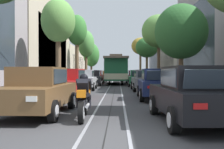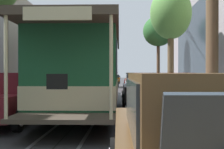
% 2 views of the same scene
% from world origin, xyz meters
% --- Properties ---
extents(ground_plane, '(160.00, 160.00, 0.00)m').
position_xyz_m(ground_plane, '(0.00, 23.39, 0.00)').
color(ground_plane, '#38383A').
extents(trolley_track_rails, '(1.14, 66.49, 0.01)m').
position_xyz_m(trolley_track_rails, '(0.00, 27.24, 0.00)').
color(trolley_track_rails, gray).
rests_on(trolley_track_rails, ground).
extents(building_facade_left, '(5.31, 58.19, 10.24)m').
position_xyz_m(building_facade_left, '(-10.06, 24.12, 4.65)').
color(building_facade_left, gray).
rests_on(building_facade_left, ground).
extents(building_facade_right, '(5.60, 58.19, 10.72)m').
position_xyz_m(building_facade_right, '(10.24, 27.41, 4.67)').
color(building_facade_right, gray).
rests_on(building_facade_right, ground).
extents(parked_car_brown_near_left, '(2.04, 4.38, 1.58)m').
position_xyz_m(parked_car_brown_near_left, '(-2.41, 3.48, 0.80)').
color(parked_car_brown_near_left, brown).
rests_on(parked_car_brown_near_left, ground).
extents(parked_car_red_second_left, '(2.11, 4.41, 1.58)m').
position_xyz_m(parked_car_red_second_left, '(-2.44, 8.66, 0.80)').
color(parked_car_red_second_left, red).
rests_on(parked_car_red_second_left, ground).
extents(parked_car_silver_mid_left, '(2.05, 4.38, 1.58)m').
position_xyz_m(parked_car_silver_mid_left, '(-2.46, 15.12, 0.80)').
color(parked_car_silver_mid_left, '#B7B7BC').
rests_on(parked_car_silver_mid_left, ground).
extents(parked_car_black_fourth_left, '(2.07, 4.39, 1.58)m').
position_xyz_m(parked_car_black_fourth_left, '(-2.34, 21.01, 0.80)').
color(parked_car_black_fourth_left, black).
rests_on(parked_car_black_fourth_left, ground).
extents(parked_car_red_fifth_left, '(2.05, 4.38, 1.58)m').
position_xyz_m(parked_car_red_fifth_left, '(-2.50, 26.95, 0.80)').
color(parked_car_red_fifth_left, red).
rests_on(parked_car_red_fifth_left, ground).
extents(parked_car_brown_sixth_left, '(2.08, 4.40, 1.58)m').
position_xyz_m(parked_car_brown_sixth_left, '(-2.30, 32.40, 0.80)').
color(parked_car_brown_sixth_left, brown).
rests_on(parked_car_brown_sixth_left, ground).
extents(parked_car_navy_far_left, '(2.06, 4.39, 1.58)m').
position_xyz_m(parked_car_navy_far_left, '(-2.39, 38.25, 0.80)').
color(parked_car_navy_far_left, '#19234C').
rests_on(parked_car_navy_far_left, ground).
extents(parked_car_black_near_right, '(2.09, 4.40, 1.58)m').
position_xyz_m(parked_car_black_near_right, '(2.40, 2.14, 0.80)').
color(parked_car_black_near_right, black).
rests_on(parked_car_black_near_right, ground).
extents(parked_car_navy_second_right, '(2.08, 4.40, 1.58)m').
position_xyz_m(parked_car_navy_second_right, '(2.33, 8.32, 0.80)').
color(parked_car_navy_second_right, '#19234C').
rests_on(parked_car_navy_second_right, ground).
extents(parked_car_grey_mid_right, '(2.03, 4.37, 1.58)m').
position_xyz_m(parked_car_grey_mid_right, '(2.31, 14.32, 0.80)').
color(parked_car_grey_mid_right, slate).
rests_on(parked_car_grey_mid_right, ground).
extents(parked_car_green_fourth_right, '(2.05, 4.38, 1.58)m').
position_xyz_m(parked_car_green_fourth_right, '(2.24, 20.19, 0.80)').
color(parked_car_green_fourth_right, '#1E6038').
rests_on(parked_car_green_fourth_right, ground).
extents(parked_car_maroon_fifth_right, '(2.07, 4.39, 1.58)m').
position_xyz_m(parked_car_maroon_fifth_right, '(2.29, 26.21, 0.80)').
color(parked_car_maroon_fifth_right, maroon).
rests_on(parked_car_maroon_fifth_right, ground).
extents(street_tree_kerb_left_second, '(2.74, 2.91, 7.31)m').
position_xyz_m(street_tree_kerb_left_second, '(-4.56, 15.58, 5.47)').
color(street_tree_kerb_left_second, brown).
rests_on(street_tree_kerb_left_second, ground).
extents(street_tree_kerb_left_mid, '(2.35, 2.19, 8.10)m').
position_xyz_m(street_tree_kerb_left_mid, '(-4.56, 24.87, 6.13)').
color(street_tree_kerb_left_mid, brown).
rests_on(street_tree_kerb_left_mid, ground).
extents(street_tree_kerb_left_fourth, '(2.61, 2.76, 8.02)m').
position_xyz_m(street_tree_kerb_left_fourth, '(-4.83, 35.63, 5.77)').
color(street_tree_kerb_left_fourth, brown).
rests_on(street_tree_kerb_left_fourth, ground).
extents(street_tree_kerb_left_far, '(3.06, 2.74, 6.88)m').
position_xyz_m(street_tree_kerb_left_far, '(-4.83, 43.59, 4.61)').
color(street_tree_kerb_left_far, brown).
rests_on(street_tree_kerb_left_far, ground).
extents(street_tree_kerb_right_second, '(3.52, 3.02, 5.97)m').
position_xyz_m(street_tree_kerb_right_second, '(4.51, 12.21, 4.10)').
color(street_tree_kerb_right_second, brown).
rests_on(street_tree_kerb_right_second, ground).
extents(street_tree_kerb_right_mid, '(3.72, 3.13, 7.66)m').
position_xyz_m(street_tree_kerb_right_mid, '(4.71, 22.93, 5.80)').
color(street_tree_kerb_right_mid, brown).
rests_on(street_tree_kerb_right_mid, ground).
extents(street_tree_kerb_right_fourth, '(3.43, 3.57, 6.65)m').
position_xyz_m(street_tree_kerb_right_fourth, '(4.63, 33.72, 5.06)').
color(street_tree_kerb_right_fourth, brown).
rests_on(street_tree_kerb_right_fourth, ground).
extents(street_tree_kerb_right_far, '(3.38, 3.45, 7.86)m').
position_xyz_m(street_tree_kerb_right_far, '(4.49, 43.38, 6.20)').
color(street_tree_kerb_right_far, brown).
rests_on(street_tree_kerb_right_far, ground).
extents(cable_car_trolley, '(2.73, 9.16, 3.28)m').
position_xyz_m(cable_car_trolley, '(-0.00, 24.44, 1.66)').
color(cable_car_trolley, '#1E5B38').
rests_on(cable_car_trolley, ground).
extents(motorcycle_with_rider, '(0.56, 1.99, 1.37)m').
position_xyz_m(motorcycle_with_rider, '(-0.76, 2.62, 0.65)').
color(motorcycle_with_rider, black).
rests_on(motorcycle_with_rider, ground).
extents(pedestrian_on_left_pavement, '(0.55, 0.40, 1.68)m').
position_xyz_m(pedestrian_on_left_pavement, '(6.80, 16.88, 0.95)').
color(pedestrian_on_left_pavement, slate).
rests_on(pedestrian_on_left_pavement, ground).
extents(pedestrian_crossing_far, '(0.55, 0.39, 1.62)m').
position_xyz_m(pedestrian_crossing_far, '(-5.23, 12.35, 0.91)').
color(pedestrian_crossing_far, '#282D38').
rests_on(pedestrian_crossing_far, ground).
extents(fire_hydrant, '(0.40, 0.22, 0.84)m').
position_xyz_m(fire_hydrant, '(3.86, 5.09, 0.42)').
color(fire_hydrant, '#B2B2B7').
rests_on(fire_hydrant, ground).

